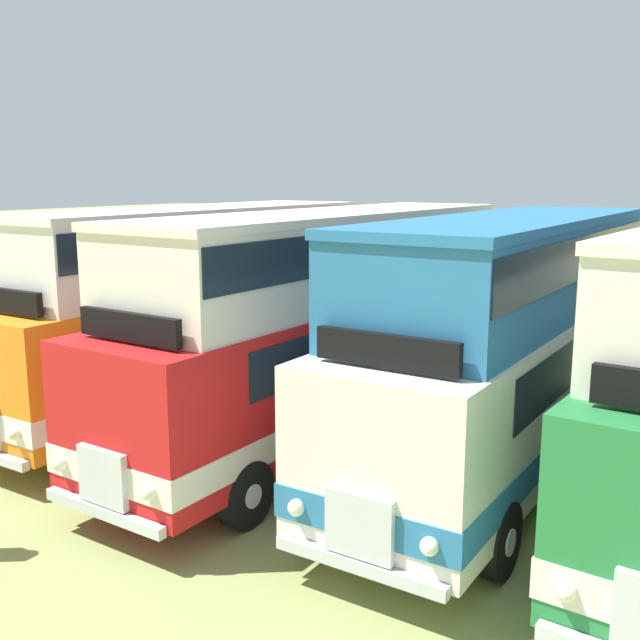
% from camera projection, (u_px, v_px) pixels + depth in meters
% --- Properties ---
extents(ground_plane, '(200.00, 200.00, 0.00)m').
position_uv_depth(ground_plane, '(504.00, 468.00, 13.21)').
color(ground_plane, '#8C9956').
extents(bus_first_in_row, '(2.65, 10.62, 4.49)m').
position_uv_depth(bus_first_in_row, '(196.00, 298.00, 16.42)').
color(bus_first_in_row, orange).
rests_on(bus_first_in_row, ground).
extents(bus_second_in_row, '(2.86, 11.41, 4.49)m').
position_uv_depth(bus_second_in_row, '(331.00, 314.00, 14.48)').
color(bus_second_in_row, red).
rests_on(bus_second_in_row, ground).
extents(bus_third_in_row, '(2.72, 10.03, 4.49)m').
position_uv_depth(bus_third_in_row, '(508.00, 336.00, 12.57)').
color(bus_third_in_row, silver).
rests_on(bus_third_in_row, ground).
extents(rope_fence_line, '(20.39, 0.08, 1.05)m').
position_uv_depth(rope_fence_line, '(620.00, 328.00, 21.97)').
color(rope_fence_line, '#8C704C').
rests_on(rope_fence_line, ground).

